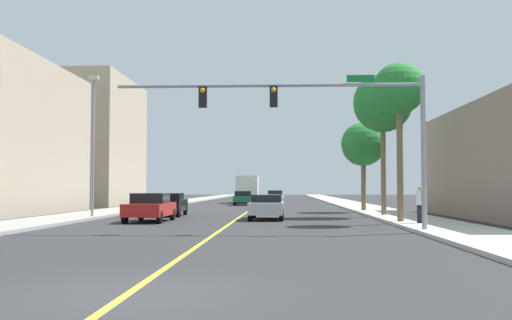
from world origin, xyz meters
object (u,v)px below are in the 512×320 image
(car_white, at_px, (275,197))
(delivery_truck, at_px, (248,189))
(car_green, at_px, (243,198))
(pedestrian, at_px, (420,204))
(palm_far, at_px, (363,145))
(car_silver, at_px, (267,206))
(car_red, at_px, (150,207))
(palm_near, at_px, (399,91))
(traffic_signal_mast, at_px, (322,113))
(palm_mid, at_px, (383,104))
(street_lamp, at_px, (93,138))
(car_black, at_px, (169,204))

(car_white, relative_size, delivery_truck, 0.53)
(car_green, relative_size, pedestrian, 2.66)
(palm_far, relative_size, car_green, 1.41)
(car_silver, height_order, car_red, car_red)
(car_red, bearing_deg, car_green, 84.78)
(palm_near, xyz_separation_m, pedestrian, (0.61, -1.45, -5.50))
(palm_far, xyz_separation_m, delivery_truck, (-9.83, 24.79, -3.24))
(car_white, bearing_deg, delivery_truck, 129.88)
(palm_near, bearing_deg, pedestrian, -67.06)
(car_red, relative_size, delivery_truck, 0.58)
(palm_far, xyz_separation_m, pedestrian, (0.48, -15.39, -3.88))
(traffic_signal_mast, xyz_separation_m, delivery_truck, (-5.54, 44.16, -3.11))
(car_red, xyz_separation_m, pedestrian, (13.21, -3.00, 0.24))
(palm_far, distance_m, car_silver, 12.71)
(car_red, bearing_deg, delivery_truck, 85.99)
(palm_near, bearing_deg, car_silver, 148.86)
(palm_mid, bearing_deg, palm_near, -93.10)
(delivery_truck, bearing_deg, traffic_signal_mast, -83.61)
(car_white, distance_m, pedestrian, 36.84)
(palm_near, distance_m, car_green, 32.62)
(traffic_signal_mast, xyz_separation_m, car_green, (-5.55, 36.03, -4.01))
(street_lamp, bearing_deg, car_green, 75.53)
(palm_near, height_order, car_black, palm_near)
(pedestrian, bearing_deg, traffic_signal_mast, -53.92)
(street_lamp, height_order, delivery_truck, street_lamp)
(traffic_signal_mast, relative_size, street_lamp, 1.53)
(delivery_truck, bearing_deg, pedestrian, -76.38)
(car_green, xyz_separation_m, pedestrian, (10.32, -32.06, 0.25))
(traffic_signal_mast, height_order, car_silver, traffic_signal_mast)
(street_lamp, distance_m, car_green, 27.55)
(delivery_truck, bearing_deg, palm_mid, -73.17)
(traffic_signal_mast, xyz_separation_m, street_lamp, (-12.37, 9.62, -0.16))
(palm_far, distance_m, delivery_truck, 26.86)
(car_white, distance_m, car_black, 27.72)
(car_silver, bearing_deg, car_black, 149.52)
(car_silver, height_order, car_white, car_white)
(car_white, bearing_deg, palm_mid, -74.69)
(palm_far, relative_size, delivery_truck, 0.85)
(car_black, bearing_deg, palm_near, -33.50)
(street_lamp, height_order, palm_near, street_lamp)
(car_green, height_order, car_silver, car_green)
(palm_far, bearing_deg, car_green, 120.57)
(car_white, relative_size, car_black, 0.87)
(palm_near, distance_m, car_black, 16.01)
(car_silver, xyz_separation_m, car_red, (-6.01, -2.43, 0.02))
(palm_mid, bearing_deg, palm_far, 91.98)
(palm_far, xyz_separation_m, car_silver, (-6.73, -9.96, -4.14))
(palm_mid, relative_size, pedestrian, 5.04)
(car_green, height_order, car_red, car_red)
(traffic_signal_mast, distance_m, car_white, 40.39)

